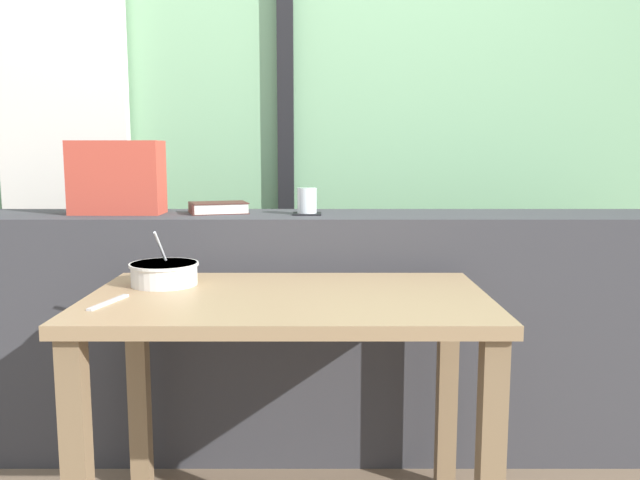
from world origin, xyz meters
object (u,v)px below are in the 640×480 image
(juice_glass, at_px, (308,202))
(soup_bowl, at_px, (165,274))
(closed_book, at_px, (219,208))
(throw_pillow, at_px, (118,177))
(coaster_square, at_px, (308,214))
(breakfast_table, at_px, (289,337))
(fork_utensil, at_px, (109,302))

(juice_glass, bearing_deg, soup_bowl, -132.78)
(closed_book, bearing_deg, throw_pillow, -175.53)
(soup_bowl, bearing_deg, coaster_square, 47.22)
(breakfast_table, xyz_separation_m, fork_utensil, (-0.46, -0.10, 0.12))
(breakfast_table, height_order, fork_utensil, fork_utensil)
(breakfast_table, height_order, throw_pillow, throw_pillow)
(coaster_square, bearing_deg, fork_utensil, -126.37)
(breakfast_table, xyz_separation_m, juice_glass, (0.04, 0.57, 0.33))
(breakfast_table, distance_m, coaster_square, 0.64)
(juice_glass, bearing_deg, closed_book, 171.30)
(coaster_square, height_order, throw_pillow, throw_pillow)
(throw_pillow, distance_m, soup_bowl, 0.59)
(closed_book, relative_size, fork_utensil, 1.38)
(coaster_square, xyz_separation_m, fork_utensil, (-0.50, -0.67, -0.16))
(breakfast_table, distance_m, throw_pillow, 0.96)
(coaster_square, relative_size, fork_utensil, 0.59)
(juice_glass, bearing_deg, coaster_square, 0.00)
(fork_utensil, bearing_deg, throw_pillow, 119.40)
(juice_glass, distance_m, throw_pillow, 0.68)
(breakfast_table, bearing_deg, closed_book, 114.42)
(juice_glass, height_order, throw_pillow, throw_pillow)
(breakfast_table, xyz_separation_m, closed_book, (-0.28, 0.62, 0.30))
(closed_book, bearing_deg, breakfast_table, -65.58)
(throw_pillow, bearing_deg, coaster_square, -1.86)
(closed_book, xyz_separation_m, soup_bowl, (-0.08, -0.49, -0.15))
(coaster_square, relative_size, throw_pillow, 0.31)
(soup_bowl, bearing_deg, juice_glass, 47.22)
(fork_utensil, bearing_deg, closed_book, 91.46)
(soup_bowl, bearing_deg, closed_book, 80.25)
(closed_book, distance_m, throw_pillow, 0.37)
(closed_book, distance_m, soup_bowl, 0.52)
(closed_book, height_order, soup_bowl, closed_book)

